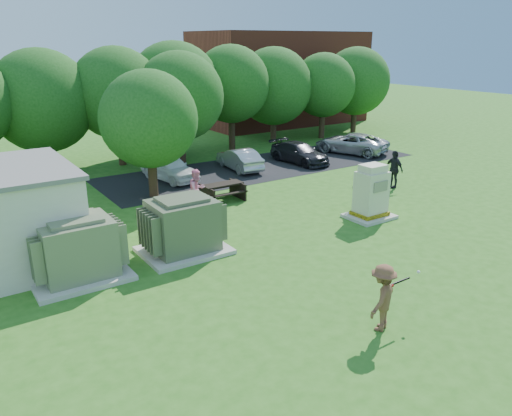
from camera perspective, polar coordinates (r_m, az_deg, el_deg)
ground at (r=16.32m, az=7.94°, el=-8.08°), size 120.00×120.00×0.00m
brick_building at (r=47.04m, az=2.64°, el=14.63°), size 15.00×8.00×8.00m
parking_strip at (r=30.43m, az=0.95°, el=4.80°), size 20.00×6.00×0.01m
transformer_left at (r=16.83m, az=-19.76°, el=-4.57°), size 3.00×2.40×2.07m
transformer_right at (r=17.95m, az=-8.34°, el=-2.17°), size 3.00×2.40×2.07m
generator_cabinet at (r=21.79m, az=13.00°, el=1.47°), size 1.93×1.58×2.35m
picnic_table at (r=23.79m, az=-3.84°, el=2.08°), size 1.95×1.46×0.83m
batter at (r=13.60m, az=14.22°, el=-9.91°), size 1.36×1.09×1.85m
person_by_generator at (r=22.65m, az=11.53°, el=1.74°), size 0.66×0.47×1.70m
person_at_picnic at (r=22.31m, az=-6.74°, el=2.02°), size 1.13×1.02×1.91m
person_walking_right at (r=26.72m, az=15.47°, el=4.30°), size 0.48×1.15×1.95m
car_white at (r=27.69m, az=-9.83°, el=4.56°), size 2.24×4.18×1.35m
car_silver_a at (r=29.53m, az=-1.91°, el=5.61°), size 1.69×3.94×1.26m
car_dark at (r=31.32m, az=4.99°, el=6.29°), size 2.07×4.41×1.24m
car_silver_b at (r=34.54m, az=10.82°, el=7.30°), size 3.78×5.38×1.36m
batting_equipment at (r=13.90m, az=16.18°, el=-8.03°), size 1.33×0.14×0.15m
tree_row at (r=31.62m, az=-12.43°, el=12.54°), size 41.30×13.30×7.30m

